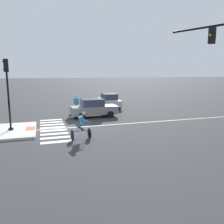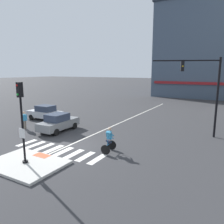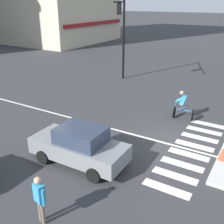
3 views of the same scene
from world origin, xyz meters
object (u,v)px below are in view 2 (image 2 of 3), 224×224
object	(u,v)px
pedestrian_at_curb_left	(24,119)
traffic_light_mast	(205,85)
car_silver_cross_left	(45,113)
signal_pole	(22,115)
car_grey_westbound_near	(58,122)
cyclist	(109,139)

from	to	relation	value
pedestrian_at_curb_left	traffic_light_mast	bearing A→B (deg)	20.61
traffic_light_mast	car_silver_cross_left	size ratio (longest dim) A/B	1.58
traffic_light_mast	pedestrian_at_curb_left	size ratio (longest dim) A/B	3.90
signal_pole	pedestrian_at_curb_left	size ratio (longest dim) A/B	2.81
traffic_light_mast	car_grey_westbound_near	size ratio (longest dim) A/B	1.57
car_grey_westbound_near	pedestrian_at_curb_left	distance (m)	3.44
cyclist	pedestrian_at_curb_left	world-z (taller)	cyclist
signal_pole	pedestrian_at_curb_left	world-z (taller)	signal_pole
traffic_light_mast	pedestrian_at_curb_left	world-z (taller)	traffic_light_mast
traffic_light_mast	pedestrian_at_curb_left	distance (m)	16.30
car_silver_cross_left	car_grey_westbound_near	bearing A→B (deg)	-31.41
traffic_light_mast	pedestrian_at_curb_left	bearing A→B (deg)	-159.39
car_silver_cross_left	pedestrian_at_curb_left	distance (m)	4.11
signal_pole	car_silver_cross_left	xyz separation A→B (m)	(-8.10, 9.36, -2.17)
car_silver_cross_left	car_grey_westbound_near	size ratio (longest dim) A/B	0.99
cyclist	pedestrian_at_curb_left	size ratio (longest dim) A/B	1.01
traffic_light_mast	signal_pole	bearing A→B (deg)	-126.41
signal_pole	car_grey_westbound_near	distance (m)	7.71
car_silver_cross_left	car_grey_westbound_near	xyz separation A→B (m)	(4.63, -2.83, 0.00)
car_silver_cross_left	pedestrian_at_curb_left	bearing A→B (deg)	-70.74
car_grey_westbound_near	pedestrian_at_curb_left	bearing A→B (deg)	-162.23
cyclist	signal_pole	bearing A→B (deg)	-126.81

